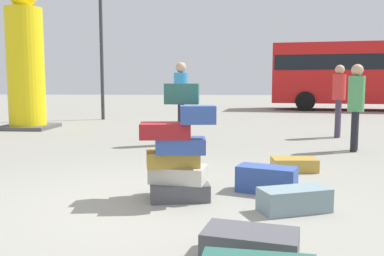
# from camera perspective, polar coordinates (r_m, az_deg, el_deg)

# --- Properties ---
(ground_plane) EXTENTS (80.00, 80.00, 0.00)m
(ground_plane) POSITION_cam_1_polar(r_m,az_deg,el_deg) (4.44, -5.91, -10.76)
(ground_plane) COLOR gray
(suitcase_tower) EXTENTS (0.85, 0.62, 1.29)m
(suitcase_tower) POSITION_cam_1_polar(r_m,az_deg,el_deg) (4.57, -1.96, -3.62)
(suitcase_tower) COLOR #4C4C51
(suitcase_tower) RESTS_ON ground
(suitcase_navy_upright_blue) EXTENTS (0.76, 0.55, 0.31)m
(suitcase_navy_upright_blue) POSITION_cam_1_polar(r_m,az_deg,el_deg) (5.00, 10.34, -7.04)
(suitcase_navy_upright_blue) COLOR #334F99
(suitcase_navy_upright_blue) RESTS_ON ground
(suitcase_slate_white_trunk) EXTENTS (0.77, 0.55, 0.24)m
(suitcase_slate_white_trunk) POSITION_cam_1_polar(r_m,az_deg,el_deg) (4.34, 14.03, -9.66)
(suitcase_slate_white_trunk) COLOR gray
(suitcase_slate_white_trunk) RESTS_ON ground
(suitcase_charcoal_right_side) EXTENTS (0.76, 0.54, 0.21)m
(suitcase_charcoal_right_side) POSITION_cam_1_polar(r_m,az_deg,el_deg) (3.19, 8.12, -15.73)
(suitcase_charcoal_right_side) COLOR #4C4C51
(suitcase_charcoal_right_side) RESTS_ON ground
(suitcase_tan_behind_tower) EXTENTS (0.66, 0.45, 0.19)m
(suitcase_tan_behind_tower) POSITION_cam_1_polar(r_m,az_deg,el_deg) (6.29, 14.00, -4.93)
(suitcase_tan_behind_tower) COLOR #B28C33
(suitcase_tan_behind_tower) RESTS_ON ground
(person_bearded_onlooker) EXTENTS (0.30, 0.34, 1.73)m
(person_bearded_onlooker) POSITION_cam_1_polar(r_m,az_deg,el_deg) (8.61, -1.53, 4.53)
(person_bearded_onlooker) COLOR black
(person_bearded_onlooker) RESTS_ON ground
(person_tourist_with_camera) EXTENTS (0.30, 0.32, 1.65)m
(person_tourist_with_camera) POSITION_cam_1_polar(r_m,az_deg,el_deg) (8.35, 21.84, 3.63)
(person_tourist_with_camera) COLOR black
(person_tourist_with_camera) RESTS_ON ground
(person_passerby_in_red) EXTENTS (0.30, 0.33, 1.72)m
(person_passerby_in_red) POSITION_cam_1_polar(r_m,az_deg,el_deg) (10.35, 19.75, 4.46)
(person_passerby_in_red) COLOR #3F334C
(person_passerby_in_red) RESTS_ON ground
(yellow_dummy_statue) EXTENTS (1.41, 1.41, 4.15)m
(yellow_dummy_statue) POSITION_cam_1_polar(r_m,az_deg,el_deg) (12.55, -22.13, 8.35)
(yellow_dummy_statue) COLOR yellow
(yellow_dummy_statue) RESTS_ON ground
(parked_bus) EXTENTS (8.99, 3.77, 3.15)m
(parked_bus) POSITION_cam_1_polar(r_m,az_deg,el_deg) (21.27, 23.12, 7.24)
(parked_bus) COLOR red
(parked_bus) RESTS_ON ground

